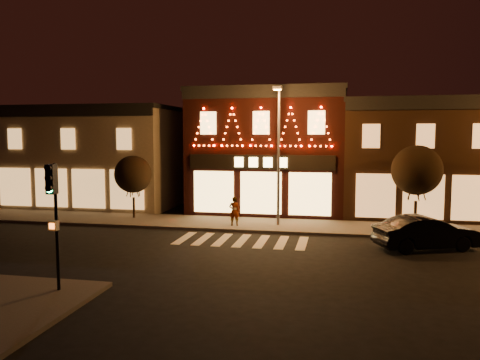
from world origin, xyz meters
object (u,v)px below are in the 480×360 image
(traffic_signal_near, at_px, (54,202))
(dark_sedan, at_px, (427,233))
(streetlamp_mid, at_px, (278,145))
(pedestrian, at_px, (234,211))

(traffic_signal_near, xyz_separation_m, dark_sedan, (13.03, 9.14, -2.33))
(traffic_signal_near, bearing_deg, dark_sedan, 37.97)
(traffic_signal_near, distance_m, streetlamp_mid, 14.18)
(streetlamp_mid, distance_m, pedestrian, 4.46)
(traffic_signal_near, height_order, dark_sedan, traffic_signal_near)
(dark_sedan, bearing_deg, pedestrian, 49.77)
(streetlamp_mid, relative_size, pedestrian, 4.70)
(traffic_signal_near, relative_size, streetlamp_mid, 0.54)
(traffic_signal_near, bearing_deg, streetlamp_mid, 69.07)
(traffic_signal_near, height_order, pedestrian, traffic_signal_near)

